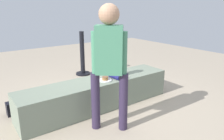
% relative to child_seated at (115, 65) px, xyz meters
% --- Properties ---
extents(ground_plane, '(12.00, 12.00, 0.00)m').
position_rel_child_seated_xyz_m(ground_plane, '(-0.33, 0.03, -0.70)').
color(ground_plane, tan).
extents(concrete_ledge, '(2.69, 0.58, 0.48)m').
position_rel_child_seated_xyz_m(concrete_ledge, '(-0.33, 0.03, -0.46)').
color(concrete_ledge, gray).
rests_on(concrete_ledge, ground_plane).
extents(child_seated, '(0.28, 0.32, 0.48)m').
position_rel_child_seated_xyz_m(child_seated, '(0.00, 0.00, 0.00)').
color(child_seated, navy).
rests_on(child_seated, concrete_ledge).
extents(adult_standing, '(0.41, 0.39, 1.71)m').
position_rel_child_seated_xyz_m(adult_standing, '(-0.57, -0.65, 0.33)').
color(adult_standing, '#302640').
rests_on(adult_standing, ground_plane).
extents(cake_plate, '(0.22, 0.22, 0.07)m').
position_rel_child_seated_xyz_m(cake_plate, '(-0.25, -0.07, -0.19)').
color(cake_plate, white).
rests_on(cake_plate, concrete_ledge).
extents(gift_bag, '(0.21, 0.11, 0.31)m').
position_rel_child_seated_xyz_m(gift_bag, '(0.07, 0.55, -0.56)').
color(gift_bag, '#4C99E0').
rests_on(gift_bag, ground_plane).
extents(railing_post, '(0.36, 0.36, 1.09)m').
position_rel_child_seated_xyz_m(railing_post, '(0.33, 1.79, -0.29)').
color(railing_post, black).
rests_on(railing_post, ground_plane).
extents(water_bottle_near_gift, '(0.07, 0.07, 0.22)m').
position_rel_child_seated_xyz_m(water_bottle_near_gift, '(0.47, 0.55, -0.60)').
color(water_bottle_near_gift, silver).
rests_on(water_bottle_near_gift, ground_plane).
extents(party_cup_red, '(0.07, 0.07, 0.09)m').
position_rel_child_seated_xyz_m(party_cup_red, '(-1.12, 0.68, -0.65)').
color(party_cup_red, red).
rests_on(party_cup_red, ground_plane).
extents(handbag_black_leather, '(0.34, 0.14, 0.34)m').
position_rel_child_seated_xyz_m(handbag_black_leather, '(-1.52, 0.58, -0.58)').
color(handbag_black_leather, black).
rests_on(handbag_black_leather, ground_plane).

